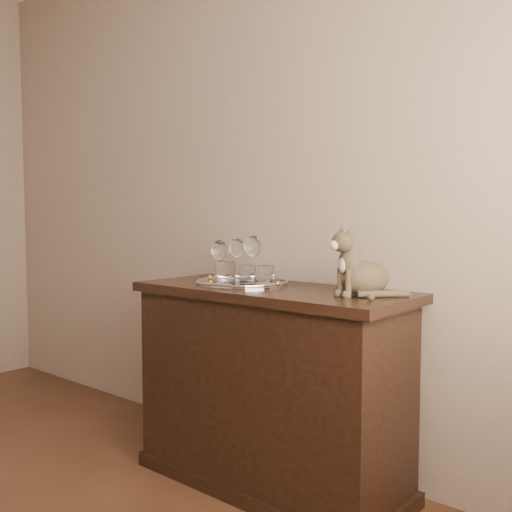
{
  "coord_description": "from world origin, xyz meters",
  "views": [
    {
      "loc": [
        2.07,
        0.09,
        1.15
      ],
      "look_at": [
        0.51,
        1.95,
        0.98
      ],
      "focal_mm": 40.0,
      "sensor_mm": 36.0,
      "label": 1
    }
  ],
  "objects_px": {
    "tray": "(242,283)",
    "tumbler_b": "(225,274)",
    "sideboard": "(271,387)",
    "cat": "(364,261)",
    "wine_glass_a": "(237,259)",
    "wine_glass_c": "(219,261)",
    "tumbler_a": "(247,275)",
    "wine_glass_b": "(252,258)",
    "tumbler_c": "(266,275)"
  },
  "relations": [
    {
      "from": "wine_glass_a",
      "to": "tumbler_b",
      "type": "relative_size",
      "value": 1.97
    },
    {
      "from": "tray",
      "to": "tumbler_b",
      "type": "bearing_deg",
      "value": -86.84
    },
    {
      "from": "wine_glass_a",
      "to": "tumbler_b",
      "type": "height_order",
      "value": "wine_glass_a"
    },
    {
      "from": "wine_glass_b",
      "to": "tumbler_b",
      "type": "distance_m",
      "value": 0.2
    },
    {
      "from": "tumbler_a",
      "to": "cat",
      "type": "height_order",
      "value": "cat"
    },
    {
      "from": "wine_glass_b",
      "to": "tumbler_b",
      "type": "xyz_separation_m",
      "value": [
        0.01,
        -0.19,
        -0.05
      ]
    },
    {
      "from": "wine_glass_a",
      "to": "cat",
      "type": "bearing_deg",
      "value": -1.75
    },
    {
      "from": "sideboard",
      "to": "tray",
      "type": "height_order",
      "value": "tray"
    },
    {
      "from": "sideboard",
      "to": "tumbler_a",
      "type": "relative_size",
      "value": 14.74
    },
    {
      "from": "tumbler_c",
      "to": "cat",
      "type": "bearing_deg",
      "value": 5.46
    },
    {
      "from": "tumbler_a",
      "to": "cat",
      "type": "distance_m",
      "value": 0.53
    },
    {
      "from": "tumbler_a",
      "to": "tumbler_b",
      "type": "height_order",
      "value": "tumbler_b"
    },
    {
      "from": "wine_glass_c",
      "to": "sideboard",
      "type": "bearing_deg",
      "value": 9.24
    },
    {
      "from": "wine_glass_a",
      "to": "wine_glass_b",
      "type": "bearing_deg",
      "value": 14.5
    },
    {
      "from": "wine_glass_c",
      "to": "cat",
      "type": "bearing_deg",
      "value": 6.64
    },
    {
      "from": "tray",
      "to": "tumbler_a",
      "type": "distance_m",
      "value": 0.08
    },
    {
      "from": "wine_glass_c",
      "to": "tumbler_a",
      "type": "bearing_deg",
      "value": 1.88
    },
    {
      "from": "tray",
      "to": "wine_glass_c",
      "type": "distance_m",
      "value": 0.14
    },
    {
      "from": "sideboard",
      "to": "wine_glass_b",
      "type": "distance_m",
      "value": 0.56
    },
    {
      "from": "tray",
      "to": "wine_glass_c",
      "type": "bearing_deg",
      "value": -157.74
    },
    {
      "from": "sideboard",
      "to": "wine_glass_a",
      "type": "height_order",
      "value": "wine_glass_a"
    },
    {
      "from": "wine_glass_b",
      "to": "cat",
      "type": "distance_m",
      "value": 0.58
    },
    {
      "from": "cat",
      "to": "wine_glass_a",
      "type": "bearing_deg",
      "value": -159.97
    },
    {
      "from": "sideboard",
      "to": "cat",
      "type": "bearing_deg",
      "value": 5.01
    },
    {
      "from": "wine_glass_b",
      "to": "cat",
      "type": "height_order",
      "value": "cat"
    },
    {
      "from": "tumbler_b",
      "to": "tumbler_c",
      "type": "distance_m",
      "value": 0.17
    },
    {
      "from": "wine_glass_a",
      "to": "wine_glass_c",
      "type": "bearing_deg",
      "value": -100.62
    },
    {
      "from": "sideboard",
      "to": "wine_glass_c",
      "type": "height_order",
      "value": "wine_glass_c"
    },
    {
      "from": "sideboard",
      "to": "tray",
      "type": "xyz_separation_m",
      "value": [
        -0.16,
        -0.0,
        0.43
      ]
    },
    {
      "from": "tray",
      "to": "tumbler_b",
      "type": "xyz_separation_m",
      "value": [
        0.01,
        -0.11,
        0.05
      ]
    },
    {
      "from": "tray",
      "to": "wine_glass_b",
      "type": "distance_m",
      "value": 0.13
    },
    {
      "from": "sideboard",
      "to": "wine_glass_a",
      "type": "bearing_deg",
      "value": 166.69
    },
    {
      "from": "wine_glass_c",
      "to": "wine_glass_a",
      "type": "bearing_deg",
      "value": 79.38
    },
    {
      "from": "sideboard",
      "to": "wine_glass_a",
      "type": "xyz_separation_m",
      "value": [
        -0.24,
        0.06,
        0.53
      ]
    },
    {
      "from": "tumbler_a",
      "to": "cat",
      "type": "bearing_deg",
      "value": 8.09
    },
    {
      "from": "tumbler_b",
      "to": "cat",
      "type": "distance_m",
      "value": 0.59
    },
    {
      "from": "tray",
      "to": "tumbler_a",
      "type": "xyz_separation_m",
      "value": [
        0.06,
        -0.04,
        0.04
      ]
    },
    {
      "from": "sideboard",
      "to": "wine_glass_a",
      "type": "distance_m",
      "value": 0.58
    },
    {
      "from": "sideboard",
      "to": "tumbler_a",
      "type": "height_order",
      "value": "tumbler_a"
    },
    {
      "from": "tumbler_a",
      "to": "tumbler_c",
      "type": "distance_m",
      "value": 0.08
    },
    {
      "from": "wine_glass_a",
      "to": "tumbler_c",
      "type": "xyz_separation_m",
      "value": [
        0.22,
        -0.06,
        -0.06
      ]
    },
    {
      "from": "wine_glass_b",
      "to": "tray",
      "type": "bearing_deg",
      "value": -85.24
    },
    {
      "from": "wine_glass_a",
      "to": "wine_glass_c",
      "type": "xyz_separation_m",
      "value": [
        -0.02,
        -0.1,
        -0.0
      ]
    },
    {
      "from": "sideboard",
      "to": "cat",
      "type": "distance_m",
      "value": 0.69
    },
    {
      "from": "wine_glass_b",
      "to": "tumbler_a",
      "type": "xyz_separation_m",
      "value": [
        0.07,
        -0.11,
        -0.06
      ]
    },
    {
      "from": "wine_glass_c",
      "to": "tumbler_b",
      "type": "bearing_deg",
      "value": -34.4
    },
    {
      "from": "wine_glass_a",
      "to": "tumbler_c",
      "type": "relative_size",
      "value": 2.36
    },
    {
      "from": "tumbler_b",
      "to": "wine_glass_b",
      "type": "bearing_deg",
      "value": 93.81
    },
    {
      "from": "tumbler_b",
      "to": "cat",
      "type": "height_order",
      "value": "cat"
    },
    {
      "from": "wine_glass_a",
      "to": "wine_glass_c",
      "type": "distance_m",
      "value": 0.1
    }
  ]
}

